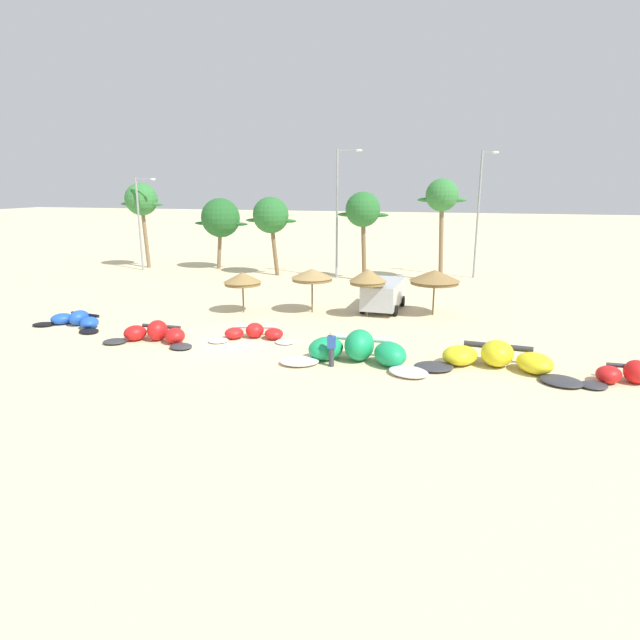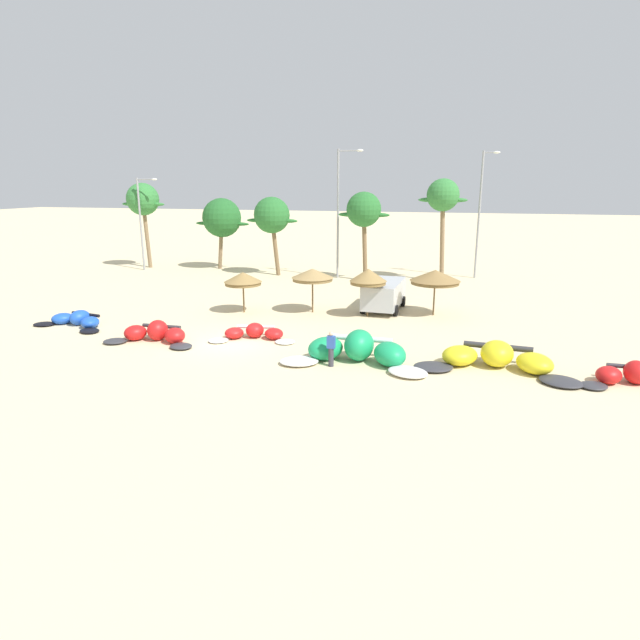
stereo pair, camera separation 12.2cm
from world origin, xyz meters
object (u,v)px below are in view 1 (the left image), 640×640
at_px(person_near_kites, 332,349).
at_px(palm_left, 221,218).
at_px(palm_left_of_gap, 271,216).
at_px(palm_center_right, 442,197).
at_px(beach_umbrella_outermost, 435,277).
at_px(lamppost_west_center, 339,208).
at_px(kite_right, 638,376).
at_px(beach_umbrella_middle, 312,275).
at_px(beach_umbrella_near_van, 242,279).
at_px(kite_left_of_center, 254,333).
at_px(kite_far_left, 76,320).
at_px(parked_van, 384,293).
at_px(palm_center_left, 363,211).
at_px(kite_right_of_center, 497,359).
at_px(beach_umbrella_near_palms, 368,276).
at_px(kite_center, 358,351).
at_px(lamppost_east_center, 479,210).
at_px(lamppost_west, 141,219).
at_px(kite_left, 155,334).
at_px(palm_leftmost, 141,200).

relative_size(person_near_kites, palm_left, 0.24).
xyz_separation_m(palm_left_of_gap, palm_center_right, (14.42, 0.77, 1.66)).
height_order(beach_umbrella_outermost, lamppost_west_center, lamppost_west_center).
height_order(kite_right, beach_umbrella_outermost, beach_umbrella_outermost).
bearing_deg(beach_umbrella_middle, person_near_kites, -69.40).
relative_size(beach_umbrella_near_van, beach_umbrella_outermost, 0.84).
bearing_deg(kite_left_of_center, kite_far_left, -178.68).
height_order(beach_umbrella_near_van, person_near_kites, beach_umbrella_near_van).
bearing_deg(parked_van, palm_center_left, 108.20).
height_order(kite_right_of_center, beach_umbrella_near_palms, beach_umbrella_near_palms).
bearing_deg(kite_far_left, kite_center, -7.04).
distance_m(parked_van, palm_left, 21.91).
height_order(palm_left, lamppost_east_center, lamppost_east_center).
bearing_deg(lamppost_west, beach_umbrella_middle, -31.47).
relative_size(kite_right, lamppost_west, 0.58).
bearing_deg(kite_left, kite_far_left, 165.51).
bearing_deg(lamppost_east_center, kite_left, -123.86).
distance_m(lamppost_west_center, lamppost_east_center, 11.80).
relative_size(beach_umbrella_near_van, lamppost_east_center, 0.24).
xyz_separation_m(kite_left_of_center, person_near_kites, (4.97, -3.16, 0.52)).
xyz_separation_m(kite_right, lamppost_west_center, (-17.41, 21.40, 5.56)).
xyz_separation_m(parked_van, lamppost_west, (-24.08, 10.21, 3.70)).
bearing_deg(palm_leftmost, kite_center, -41.68).
distance_m(beach_umbrella_middle, palm_left_of_gap, 14.93).
distance_m(kite_far_left, palm_center_right, 28.67).
height_order(beach_umbrella_middle, beach_umbrella_outermost, beach_umbrella_outermost).
xyz_separation_m(beach_umbrella_middle, person_near_kites, (3.63, -9.65, -1.59)).
distance_m(beach_umbrella_near_van, palm_leftmost, 22.55).
distance_m(beach_umbrella_middle, beach_umbrella_near_palms, 3.58).
xyz_separation_m(beach_umbrella_near_palms, lamppost_west, (-23.41, 12.42, 2.29)).
bearing_deg(palm_left, person_near_kites, -55.65).
relative_size(kite_center, lamppost_east_center, 0.67).
xyz_separation_m(kite_left_of_center, beach_umbrella_near_palms, (4.91, 6.21, 2.20)).
xyz_separation_m(kite_left_of_center, kite_right, (17.49, -2.18, 0.07)).
xyz_separation_m(kite_left, palm_center_left, (6.97, 20.42, 5.35)).
bearing_deg(kite_left, parked_van, 44.79).
relative_size(beach_umbrella_near_palms, palm_left, 0.45).
height_order(beach_umbrella_middle, lamppost_west, lamppost_west).
xyz_separation_m(beach_umbrella_near_van, person_near_kites, (7.82, -8.50, -1.35)).
distance_m(kite_center, beach_umbrella_near_van, 11.81).
bearing_deg(kite_far_left, parked_van, 27.86).
height_order(kite_center, beach_umbrella_near_van, beach_umbrella_near_van).
bearing_deg(kite_left_of_center, beach_umbrella_near_van, 118.13).
distance_m(kite_right_of_center, palm_center_left, 23.01).
height_order(person_near_kites, palm_center_left, palm_center_left).
xyz_separation_m(kite_right_of_center, beach_umbrella_near_van, (-14.93, 6.86, 1.72)).
bearing_deg(palm_left, palm_leftmost, -171.54).
bearing_deg(palm_left, kite_center, -53.10).
bearing_deg(palm_center_left, beach_umbrella_middle, -94.24).
bearing_deg(kite_right, kite_far_left, 176.11).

